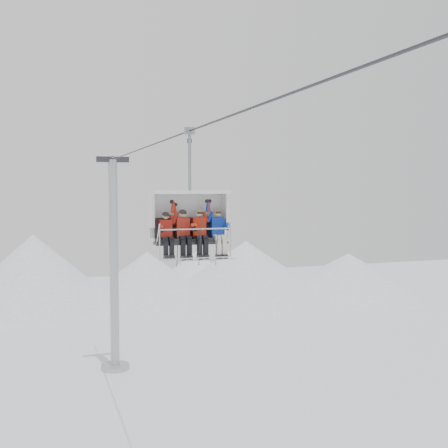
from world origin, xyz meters
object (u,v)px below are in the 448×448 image
object	(u,v)px
chairlift_carrier	(189,216)
skier_center_left	(183,232)
lift_tower_right	(114,279)
skier_center_right	(200,231)
skier_far_right	(218,231)
skier_far_left	(166,233)

from	to	relation	value
chairlift_carrier	skier_center_left	world-z (taller)	chairlift_carrier
lift_tower_right	skier_center_right	distance (m)	19.33
skier_center_left	skier_center_right	size ratio (longest dim) A/B	1.00
skier_center_left	lift_tower_right	bearing A→B (deg)	89.23
skier_center_left	skier_far_right	distance (m)	1.12
skier_center_right	skier_far_right	xyz separation A→B (m)	(0.60, 0.00, 0.00)
skier_far_left	skier_far_right	world-z (taller)	skier_far_right
skier_far_left	skier_center_right	xyz separation A→B (m)	(1.05, 0.01, 0.03)
skier_center_right	skier_far_right	bearing A→B (deg)	0.00
skier_far_left	skier_center_left	distance (m)	0.54
skier_far_left	skier_far_right	xyz separation A→B (m)	(1.65, 0.01, 0.03)
skier_far_left	skier_center_right	world-z (taller)	skier_center_right
skier_center_right	skier_far_right	world-z (taller)	same
skier_center_left	skier_far_right	bearing A→B (deg)	0.04
chairlift_carrier	skier_center_right	distance (m)	0.62
skier_far_right	skier_far_left	bearing A→B (deg)	-179.65
lift_tower_right	skier_far_left	size ratio (longest dim) A/B	7.99
lift_tower_right	skier_center_left	bearing A→B (deg)	-90.77
lift_tower_right	chairlift_carrier	size ratio (longest dim) A/B	3.38
lift_tower_right	chairlift_carrier	distance (m)	19.15
chairlift_carrier	skier_far_right	bearing A→B (deg)	-19.36
chairlift_carrier	skier_center_left	distance (m)	0.61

